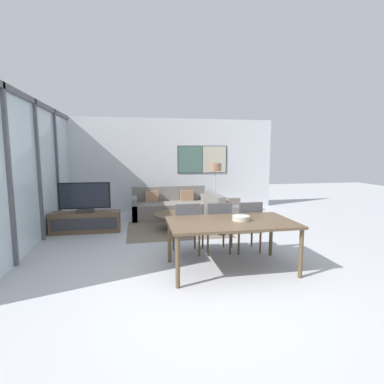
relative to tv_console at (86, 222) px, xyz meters
The scene contains 15 objects.
ground_plane 3.93m from the tv_console, 57.93° to the right, with size 24.00×24.00×0.00m, color #B2B2B7.
wall_back 3.41m from the tv_console, 48.34° to the left, with size 6.77×0.09×2.80m.
window_wall_left 1.60m from the tv_console, 149.56° to the right, with size 0.07×5.72×2.80m.
area_rug 2.05m from the tv_console, ahead, with size 2.27×1.82×0.01m.
tv_console is the anchor object (origin of this frame).
television 0.56m from the tv_console, 90.00° to the left, with size 1.10×0.20×0.66m.
sofa_main 2.38m from the tv_console, 31.13° to the left, with size 2.06×0.93×0.83m.
sofa_side 3.23m from the tv_console, ahead, with size 0.93×1.38×0.83m.
coffee_table 2.04m from the tv_console, ahead, with size 1.05×1.05×0.37m.
dining_table 3.70m from the tv_console, 46.75° to the right, with size 1.88×1.08×0.75m.
dining_chair_left 2.74m from the tv_console, 43.83° to the right, with size 0.46×0.46×0.92m.
dining_chair_centre 3.17m from the tv_console, 37.19° to the right, with size 0.46×0.46×0.92m.
dining_chair_right 3.63m from the tv_console, 32.40° to the right, with size 0.46×0.46×0.92m.
fruit_bowl 3.81m from the tv_console, 44.79° to the right, with size 0.27×0.27×0.07m.
floor_lamp 3.70m from the tv_console, 20.74° to the left, with size 0.34×0.34×1.48m.
Camera 1 is at (-0.96, -3.54, 1.78)m, focal length 28.00 mm.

